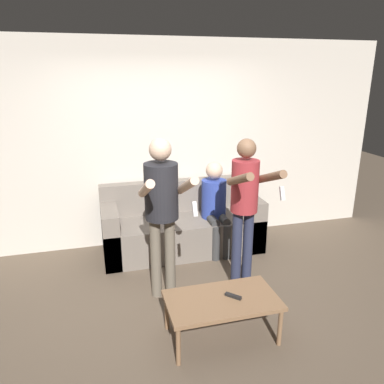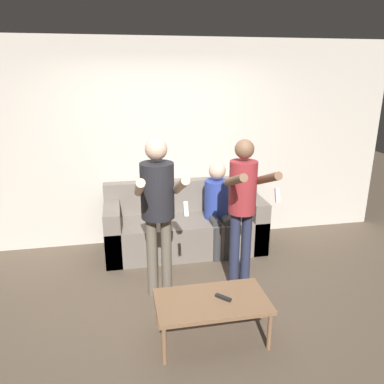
# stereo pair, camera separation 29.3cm
# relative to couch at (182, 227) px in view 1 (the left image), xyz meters

# --- Properties ---
(ground_plane) EXTENTS (14.00, 14.00, 0.00)m
(ground_plane) POSITION_rel_couch_xyz_m (-0.22, -1.29, -0.31)
(ground_plane) COLOR brown
(wall_back) EXTENTS (6.40, 0.06, 2.70)m
(wall_back) POSITION_rel_couch_xyz_m (-0.22, 0.42, 1.04)
(wall_back) COLOR beige
(wall_back) RESTS_ON ground_plane
(couch) EXTENTS (2.06, 0.77, 0.89)m
(couch) POSITION_rel_couch_xyz_m (0.00, 0.00, 0.00)
(couch) COLOR slate
(couch) RESTS_ON ground_plane
(person_standing_left) EXTENTS (0.46, 0.76, 1.68)m
(person_standing_left) POSITION_rel_couch_xyz_m (-0.44, -1.02, 0.75)
(person_standing_left) COLOR #6B6051
(person_standing_left) RESTS_ON ground_plane
(person_standing_right) EXTENTS (0.41, 0.67, 1.64)m
(person_standing_right) POSITION_rel_couch_xyz_m (0.44, -1.02, 0.70)
(person_standing_right) COLOR #282D47
(person_standing_right) RESTS_ON ground_plane
(person_seated) EXTENTS (0.32, 0.53, 1.19)m
(person_seated) POSITION_rel_couch_xyz_m (0.41, -0.15, 0.36)
(person_seated) COLOR #383838
(person_seated) RESTS_ON ground_plane
(coffee_table) EXTENTS (0.98, 0.55, 0.39)m
(coffee_table) POSITION_rel_couch_xyz_m (-0.07, -1.80, 0.04)
(coffee_table) COLOR #846042
(coffee_table) RESTS_ON ground_plane
(remote_on_table) EXTENTS (0.13, 0.13, 0.02)m
(remote_on_table) POSITION_rel_couch_xyz_m (0.03, -1.81, 0.10)
(remote_on_table) COLOR black
(remote_on_table) RESTS_ON coffee_table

